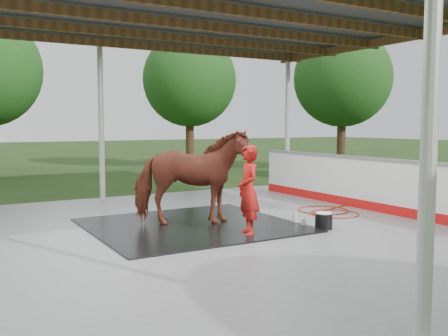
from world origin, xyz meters
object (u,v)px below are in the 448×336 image
horse (191,177)px  wash_bucket (324,220)px  dasher_board (380,186)px  handler (248,190)px

horse → wash_bucket: horse is taller
dasher_board → horse: bearing=170.6°
horse → wash_bucket: (1.93, -1.41, -0.75)m
horse → handler: size_ratio=1.36×
dasher_board → wash_bucket: bearing=-161.8°
handler → wash_bucket: (1.43, -0.27, -0.61)m
horse → handler: 1.25m
horse → handler: (0.50, -1.14, -0.14)m
horse → wash_bucket: bearing=-104.8°
horse → handler: horse is taller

